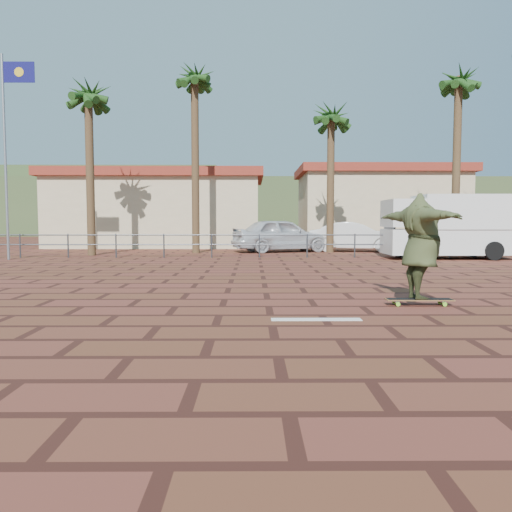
{
  "coord_description": "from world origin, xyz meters",
  "views": [
    {
      "loc": [
        -0.29,
        -8.84,
        1.53
      ],
      "look_at": [
        -0.22,
        1.53,
        0.8
      ],
      "focal_mm": 35.0,
      "sensor_mm": 36.0,
      "label": 1
    }
  ],
  "objects": [
    {
      "name": "ground",
      "position": [
        0.0,
        0.0,
        0.0
      ],
      "size": [
        120.0,
        120.0,
        0.0
      ],
      "primitive_type": "plane",
      "color": "maroon",
      "rests_on": "ground"
    },
    {
      "name": "car_white",
      "position": [
        4.85,
        16.23,
        0.74
      ],
      "size": [
        4.71,
        2.3,
        1.49
      ],
      "primitive_type": "imported",
      "rotation": [
        0.0,
        0.0,
        1.4
      ],
      "color": "silver",
      "rests_on": "ground"
    },
    {
      "name": "campervan",
      "position": [
        7.7,
        11.5,
        1.36
      ],
      "size": [
        4.99,
        2.21,
        2.58
      ],
      "rotation": [
        0.0,
        0.0,
        -0.0
      ],
      "color": "silver",
      "rests_on": "ground"
    },
    {
      "name": "street_sign",
      "position": [
        6.31,
        11.3,
        1.61
      ],
      "size": [
        0.45,
        0.21,
        2.31
      ],
      "rotation": [
        0.0,
        0.0,
        -0.38
      ],
      "color": "gray",
      "rests_on": "ground"
    },
    {
      "name": "skateboarder",
      "position": [
        2.74,
        0.11,
        1.07
      ],
      "size": [
        1.24,
        2.43,
        1.91
      ],
      "primitive_type": "imported",
      "rotation": [
        0.0,
        0.0,
        1.84
      ],
      "color": "#3B4324",
      "rests_on": "longboard"
    },
    {
      "name": "palm_far_left",
      "position": [
        -7.5,
        13.5,
        6.83
      ],
      "size": [
        2.4,
        2.4,
        8.25
      ],
      "color": "brown",
      "rests_on": "ground"
    },
    {
      "name": "hill_back",
      "position": [
        -22.0,
        56.0,
        4.0
      ],
      "size": [
        35.0,
        14.0,
        8.0
      ],
      "primitive_type": "cube",
      "color": "#384C28",
      "rests_on": "ground"
    },
    {
      "name": "palm_center",
      "position": [
        3.5,
        15.5,
        6.36
      ],
      "size": [
        2.4,
        2.4,
        7.75
      ],
      "color": "brown",
      "rests_on": "ground"
    },
    {
      "name": "palm_left",
      "position": [
        -3.0,
        15.0,
        7.95
      ],
      "size": [
        2.4,
        2.4,
        9.45
      ],
      "color": "brown",
      "rests_on": "ground"
    },
    {
      "name": "paint_stripe",
      "position": [
        0.7,
        -1.2,
        0.0
      ],
      "size": [
        1.4,
        0.22,
        0.01
      ],
      "primitive_type": "cube",
      "color": "white",
      "rests_on": "ground"
    },
    {
      "name": "building_east",
      "position": [
        8.0,
        24.0,
        2.54
      ],
      "size": [
        10.6,
        6.6,
        5.0
      ],
      "color": "beige",
      "rests_on": "ground"
    },
    {
      "name": "flagpole",
      "position": [
        -9.87,
        11.0,
        4.64
      ],
      "size": [
        1.3,
        0.1,
        8.0
      ],
      "color": "gray",
      "rests_on": "ground"
    },
    {
      "name": "car_silver",
      "position": [
        1.16,
        16.0,
        0.83
      ],
      "size": [
        5.25,
        3.37,
        1.67
      ],
      "primitive_type": "imported",
      "rotation": [
        0.0,
        0.0,
        1.88
      ],
      "color": "silver",
      "rests_on": "ground"
    },
    {
      "name": "palm_right",
      "position": [
        9.0,
        14.0,
        7.58
      ],
      "size": [
        2.4,
        2.4,
        9.05
      ],
      "color": "brown",
      "rests_on": "ground"
    },
    {
      "name": "hill_front",
      "position": [
        0.0,
        50.0,
        3.0
      ],
      "size": [
        70.0,
        18.0,
        6.0
      ],
      "primitive_type": "cube",
      "color": "#384C28",
      "rests_on": "ground"
    },
    {
      "name": "longboard",
      "position": [
        2.74,
        0.11,
        0.1
      ],
      "size": [
        1.21,
        0.3,
        0.12
      ],
      "rotation": [
        0.0,
        0.0,
        -0.02
      ],
      "color": "olive",
      "rests_on": "ground"
    },
    {
      "name": "building_west",
      "position": [
        -6.0,
        22.0,
        2.28
      ],
      "size": [
        12.6,
        7.6,
        4.5
      ],
      "color": "beige",
      "rests_on": "ground"
    },
    {
      "name": "guardrail",
      "position": [
        0.0,
        12.0,
        0.68
      ],
      "size": [
        24.06,
        0.06,
        1.0
      ],
      "color": "#47494F",
      "rests_on": "ground"
    }
  ]
}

